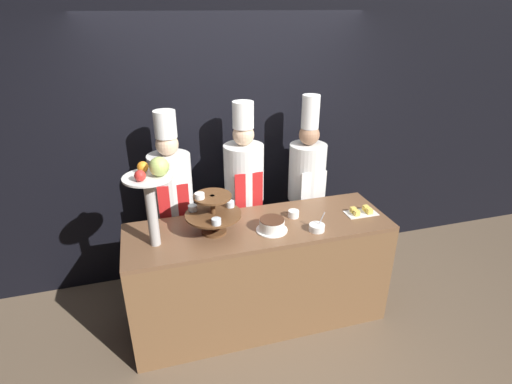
{
  "coord_description": "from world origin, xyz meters",
  "views": [
    {
      "loc": [
        -0.8,
        -2.32,
        2.54
      ],
      "look_at": [
        0.0,
        0.44,
        1.19
      ],
      "focal_mm": 28.0,
      "sensor_mm": 36.0,
      "label": 1
    }
  ],
  "objects_px": {
    "cake_round": "(272,225)",
    "tiered_stand": "(213,211)",
    "cake_square_tray": "(361,212)",
    "serving_bowl_near": "(317,227)",
    "fruit_pedestal": "(152,187)",
    "chef_center_left": "(244,189)",
    "chef_center_right": "(306,185)",
    "cup_white": "(294,214)",
    "chef_left": "(173,200)"
  },
  "relations": [
    {
      "from": "cake_round",
      "to": "tiered_stand",
      "type": "bearing_deg",
      "value": 167.55
    },
    {
      "from": "cake_square_tray",
      "to": "serving_bowl_near",
      "type": "height_order",
      "value": "serving_bowl_near"
    },
    {
      "from": "fruit_pedestal",
      "to": "chef_center_left",
      "type": "height_order",
      "value": "chef_center_left"
    },
    {
      "from": "chef_center_right",
      "to": "serving_bowl_near",
      "type": "bearing_deg",
      "value": -106.99
    },
    {
      "from": "serving_bowl_near",
      "to": "chef_center_left",
      "type": "xyz_separation_m",
      "value": [
        -0.38,
        0.78,
        0.03
      ]
    },
    {
      "from": "cup_white",
      "to": "chef_center_right",
      "type": "bearing_deg",
      "value": 57.47
    },
    {
      "from": "fruit_pedestal",
      "to": "chef_center_left",
      "type": "bearing_deg",
      "value": 37.79
    },
    {
      "from": "cup_white",
      "to": "chef_center_right",
      "type": "relative_size",
      "value": 0.05
    },
    {
      "from": "cake_square_tray",
      "to": "chef_center_right",
      "type": "xyz_separation_m",
      "value": [
        -0.24,
        0.63,
        0.01
      ]
    },
    {
      "from": "cake_round",
      "to": "chef_center_right",
      "type": "height_order",
      "value": "chef_center_right"
    },
    {
      "from": "cake_round",
      "to": "chef_center_right",
      "type": "distance_m",
      "value": 0.89
    },
    {
      "from": "cup_white",
      "to": "cake_round",
      "type": "bearing_deg",
      "value": -147.14
    },
    {
      "from": "serving_bowl_near",
      "to": "cake_square_tray",
      "type": "bearing_deg",
      "value": 17.88
    },
    {
      "from": "cup_white",
      "to": "serving_bowl_near",
      "type": "relative_size",
      "value": 0.59
    },
    {
      "from": "chef_center_left",
      "to": "cake_square_tray",
      "type": "bearing_deg",
      "value": -36.14
    },
    {
      "from": "cake_square_tray",
      "to": "chef_center_right",
      "type": "relative_size",
      "value": 0.14
    },
    {
      "from": "chef_left",
      "to": "serving_bowl_near",
      "type": "bearing_deg",
      "value": -36.95
    },
    {
      "from": "fruit_pedestal",
      "to": "chef_center_left",
      "type": "xyz_separation_m",
      "value": [
        0.82,
        0.63,
        -0.4
      ]
    },
    {
      "from": "tiered_stand",
      "to": "cake_round",
      "type": "relative_size",
      "value": 1.74
    },
    {
      "from": "fruit_pedestal",
      "to": "serving_bowl_near",
      "type": "xyz_separation_m",
      "value": [
        1.2,
        -0.15,
        -0.44
      ]
    },
    {
      "from": "cup_white",
      "to": "chef_center_right",
      "type": "xyz_separation_m",
      "value": [
        0.33,
        0.52,
        -0.0
      ]
    },
    {
      "from": "cup_white",
      "to": "chef_center_left",
      "type": "distance_m",
      "value": 0.6
    },
    {
      "from": "cup_white",
      "to": "fruit_pedestal",
      "type": "bearing_deg",
      "value": -174.3
    },
    {
      "from": "chef_center_left",
      "to": "chef_left",
      "type": "bearing_deg",
      "value": -180.0
    },
    {
      "from": "cake_round",
      "to": "chef_center_left",
      "type": "relative_size",
      "value": 0.14
    },
    {
      "from": "cup_white",
      "to": "cake_square_tray",
      "type": "height_order",
      "value": "cup_white"
    },
    {
      "from": "cake_round",
      "to": "cup_white",
      "type": "distance_m",
      "value": 0.29
    },
    {
      "from": "fruit_pedestal",
      "to": "chef_center_right",
      "type": "xyz_separation_m",
      "value": [
        1.44,
        0.63,
        -0.43
      ]
    },
    {
      "from": "chef_center_left",
      "to": "chef_center_right",
      "type": "bearing_deg",
      "value": -0.0
    },
    {
      "from": "tiered_stand",
      "to": "serving_bowl_near",
      "type": "relative_size",
      "value": 2.8
    },
    {
      "from": "serving_bowl_near",
      "to": "chef_center_right",
      "type": "height_order",
      "value": "chef_center_right"
    },
    {
      "from": "fruit_pedestal",
      "to": "cake_square_tray",
      "type": "distance_m",
      "value": 1.73
    },
    {
      "from": "cake_square_tray",
      "to": "serving_bowl_near",
      "type": "xyz_separation_m",
      "value": [
        -0.47,
        -0.15,
        0.01
      ]
    },
    {
      "from": "cake_square_tray",
      "to": "serving_bowl_near",
      "type": "bearing_deg",
      "value": -162.12
    },
    {
      "from": "tiered_stand",
      "to": "fruit_pedestal",
      "type": "distance_m",
      "value": 0.51
    },
    {
      "from": "fruit_pedestal",
      "to": "cake_round",
      "type": "height_order",
      "value": "fruit_pedestal"
    },
    {
      "from": "fruit_pedestal",
      "to": "cake_round",
      "type": "xyz_separation_m",
      "value": [
        0.86,
        -0.05,
        -0.42
      ]
    },
    {
      "from": "cup_white",
      "to": "chef_center_left",
      "type": "bearing_deg",
      "value": 118.68
    },
    {
      "from": "cake_square_tray",
      "to": "chef_left",
      "type": "relative_size",
      "value": 0.15
    },
    {
      "from": "cup_white",
      "to": "cake_square_tray",
      "type": "xyz_separation_m",
      "value": [
        0.57,
        -0.1,
        -0.01
      ]
    },
    {
      "from": "cake_round",
      "to": "cup_white",
      "type": "xyz_separation_m",
      "value": [
        0.24,
        0.16,
        -0.02
      ]
    },
    {
      "from": "fruit_pedestal",
      "to": "serving_bowl_near",
      "type": "height_order",
      "value": "fruit_pedestal"
    },
    {
      "from": "tiered_stand",
      "to": "serving_bowl_near",
      "type": "height_order",
      "value": "tiered_stand"
    },
    {
      "from": "serving_bowl_near",
      "to": "chef_center_right",
      "type": "relative_size",
      "value": 0.08
    },
    {
      "from": "tiered_stand",
      "to": "cake_round",
      "type": "bearing_deg",
      "value": -12.45
    },
    {
      "from": "cup_white",
      "to": "serving_bowl_near",
      "type": "distance_m",
      "value": 0.27
    },
    {
      "from": "tiered_stand",
      "to": "chef_left",
      "type": "bearing_deg",
      "value": 113.8
    },
    {
      "from": "cake_round",
      "to": "serving_bowl_near",
      "type": "relative_size",
      "value": 1.61
    },
    {
      "from": "cup_white",
      "to": "chef_left",
      "type": "height_order",
      "value": "chef_left"
    },
    {
      "from": "tiered_stand",
      "to": "cup_white",
      "type": "relative_size",
      "value": 4.77
    }
  ]
}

